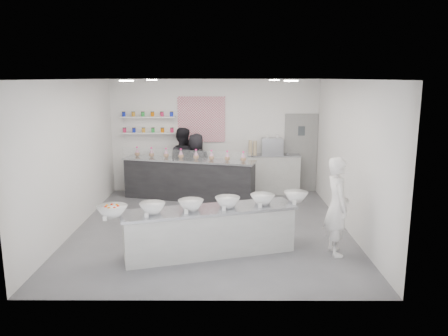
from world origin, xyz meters
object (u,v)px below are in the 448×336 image
at_px(espresso_ledge, 273,174).
at_px(staff_left, 182,162).
at_px(espresso_machine, 272,147).
at_px(staff_right, 196,165).
at_px(back_bar, 189,179).
at_px(woman_prep, 337,206).
at_px(prep_counter, 210,231).

distance_m(espresso_ledge, staff_left, 2.44).
height_order(espresso_machine, staff_right, staff_right).
xyz_separation_m(staff_left, staff_right, (0.38, -0.03, -0.07)).
xyz_separation_m(back_bar, staff_right, (0.16, 0.42, 0.30)).
bearing_deg(staff_left, back_bar, 119.51).
distance_m(espresso_machine, staff_left, 2.40).
height_order(espresso_ledge, staff_left, staff_left).
bearing_deg(woman_prep, staff_left, 33.63).
distance_m(espresso_ledge, staff_right, 2.06).
xyz_separation_m(prep_counter, staff_left, (-0.86, 3.94, 0.48)).
height_order(prep_counter, espresso_ledge, espresso_ledge).
bearing_deg(staff_right, espresso_machine, -168.61).
relative_size(back_bar, woman_prep, 1.94).
height_order(prep_counter, woman_prep, woman_prep).
xyz_separation_m(prep_counter, staff_right, (-0.48, 3.91, 0.40)).
height_order(staff_left, staff_right, staff_left).
bearing_deg(staff_left, staff_right, 178.99).
height_order(back_bar, staff_left, staff_left).
relative_size(back_bar, espresso_ledge, 2.38).
relative_size(back_bar, staff_right, 2.05).
height_order(prep_counter, back_bar, back_bar).
bearing_deg(espresso_ledge, back_bar, -163.89).
xyz_separation_m(woman_prep, staff_right, (-2.68, 3.91, -0.05)).
bearing_deg(prep_counter, espresso_machine, 53.84).
distance_m(prep_counter, staff_left, 4.06).
distance_m(espresso_ledge, woman_prep, 4.18).
xyz_separation_m(prep_counter, woman_prep, (2.20, 0.00, 0.45)).
relative_size(espresso_machine, woman_prep, 0.32).
distance_m(prep_counter, back_bar, 3.55).
xyz_separation_m(prep_counter, espresso_machine, (1.50, 4.12, 0.85)).
height_order(espresso_ledge, woman_prep, woman_prep).
bearing_deg(espresso_machine, prep_counter, -110.01).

